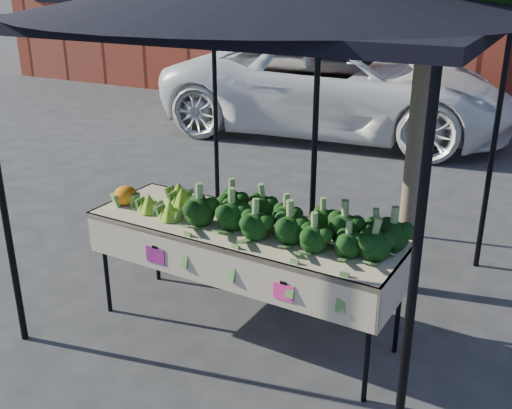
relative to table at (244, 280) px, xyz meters
name	(u,v)px	position (x,y,z in m)	size (l,w,h in m)	color
ground	(225,330)	(-0.13, -0.07, -0.45)	(90.00, 90.00, 0.00)	#2D2D2F
table	(244,280)	(0.00, 0.00, 0.00)	(2.43, 0.91, 0.90)	#BDAC97
canopy	(277,146)	(0.00, 0.56, 0.92)	(3.16, 3.16, 2.74)	black
broccoli_heap	(293,217)	(0.39, 0.03, 0.59)	(1.61, 0.58, 0.28)	black
romanesco_cluster	(171,196)	(-0.67, 0.04, 0.56)	(0.44, 0.58, 0.21)	#7FAE34
cauliflower_pair	(126,193)	(-1.05, -0.05, 0.55)	(0.21, 0.21, 0.19)	orange
street_tree	(422,68)	(0.92, 1.24, 1.50)	(1.98, 1.98, 3.90)	#1E4C14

